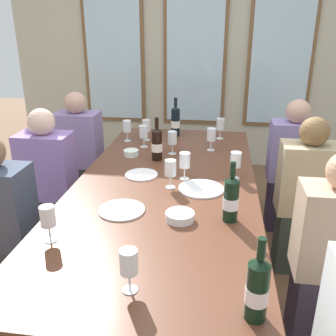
{
  "coord_description": "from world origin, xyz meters",
  "views": [
    {
      "loc": [
        0.31,
        -2.09,
        1.68
      ],
      "look_at": [
        0.0,
        0.14,
        0.79
      ],
      "focal_mm": 40.33,
      "sensor_mm": 36.0,
      "label": 1
    }
  ],
  "objects_px": {
    "wine_bottle_0": "(257,289)",
    "seated_person_0": "(80,157)",
    "wine_glass_5": "(176,118)",
    "wine_glass_10": "(144,133)",
    "tasting_bowl_1": "(131,153)",
    "seated_person_4": "(49,186)",
    "wine_glass_7": "(146,127)",
    "seated_person_2": "(2,231)",
    "wine_glass_1": "(211,136)",
    "seated_person_5": "(304,201)",
    "dining_table": "(165,193)",
    "wine_bottle_1": "(157,144)",
    "wine_glass_6": "(127,127)",
    "seated_person_1": "(291,170)",
    "wine_glass_3": "(185,162)",
    "wine_glass_9": "(236,160)",
    "white_plate_1": "(141,175)",
    "wine_glass_2": "(129,264)",
    "wine_glass_0": "(220,125)",
    "white_plate_2": "(122,210)",
    "seated_person_3": "(330,259)",
    "wine_glass_4": "(172,139)",
    "wine_bottle_2": "(231,199)",
    "wine_glass_8": "(48,217)",
    "tasting_bowl_0": "(180,216)",
    "white_plate_0": "(201,189)",
    "wine_bottle_3": "(175,121)",
    "wine_glass_11": "(170,169)"
  },
  "relations": [
    {
      "from": "wine_glass_0",
      "to": "seated_person_3",
      "type": "distance_m",
      "value": 1.52
    },
    {
      "from": "seated_person_5",
      "to": "white_plate_2",
      "type": "bearing_deg",
      "value": -147.25
    },
    {
      "from": "tasting_bowl_0",
      "to": "wine_glass_2",
      "type": "relative_size",
      "value": 0.84
    },
    {
      "from": "wine_glass_6",
      "to": "wine_glass_9",
      "type": "distance_m",
      "value": 1.1
    },
    {
      "from": "wine_bottle_2",
      "to": "seated_person_1",
      "type": "height_order",
      "value": "seated_person_1"
    },
    {
      "from": "seated_person_3",
      "to": "tasting_bowl_0",
      "type": "bearing_deg",
      "value": -174.43
    },
    {
      "from": "wine_glass_9",
      "to": "seated_person_4",
      "type": "height_order",
      "value": "seated_person_4"
    },
    {
      "from": "wine_glass_3",
      "to": "wine_glass_1",
      "type": "bearing_deg",
      "value": 76.07
    },
    {
      "from": "wine_glass_5",
      "to": "wine_bottle_0",
      "type": "bearing_deg",
      "value": -76.54
    },
    {
      "from": "wine_bottle_1",
      "to": "wine_glass_4",
      "type": "height_order",
      "value": "wine_bottle_1"
    },
    {
      "from": "wine_glass_1",
      "to": "seated_person_4",
      "type": "distance_m",
      "value": 1.27
    },
    {
      "from": "white_plate_1",
      "to": "wine_glass_0",
      "type": "relative_size",
      "value": 1.22
    },
    {
      "from": "wine_glass_7",
      "to": "white_plate_0",
      "type": "bearing_deg",
      "value": -61.22
    },
    {
      "from": "seated_person_3",
      "to": "seated_person_4",
      "type": "distance_m",
      "value": 1.95
    },
    {
      "from": "wine_glass_1",
      "to": "wine_glass_10",
      "type": "relative_size",
      "value": 1.0
    },
    {
      "from": "seated_person_3",
      "to": "seated_person_5",
      "type": "xyz_separation_m",
      "value": [
        0.0,
        0.68,
        0.0
      ]
    },
    {
      "from": "wine_bottle_3",
      "to": "seated_person_3",
      "type": "height_order",
      "value": "seated_person_3"
    },
    {
      "from": "white_plate_1",
      "to": "wine_glass_4",
      "type": "distance_m",
      "value": 0.48
    },
    {
      "from": "wine_glass_7",
      "to": "wine_glass_9",
      "type": "xyz_separation_m",
      "value": [
        0.71,
        -0.72,
        0.0
      ]
    },
    {
      "from": "wine_glass_6",
      "to": "wine_glass_11",
      "type": "height_order",
      "value": "same"
    },
    {
      "from": "dining_table",
      "to": "wine_glass_3",
      "type": "height_order",
      "value": "wine_glass_3"
    },
    {
      "from": "wine_bottle_0",
      "to": "wine_glass_1",
      "type": "bearing_deg",
      "value": 96.67
    },
    {
      "from": "wine_bottle_0",
      "to": "seated_person_1",
      "type": "distance_m",
      "value": 2.04
    },
    {
      "from": "wine_bottle_1",
      "to": "wine_glass_10",
      "type": "bearing_deg",
      "value": 118.7
    },
    {
      "from": "wine_bottle_2",
      "to": "wine_bottle_3",
      "type": "height_order",
      "value": "wine_bottle_3"
    },
    {
      "from": "wine_glass_1",
      "to": "white_plate_1",
      "type": "bearing_deg",
      "value": -126.84
    },
    {
      "from": "wine_glass_7",
      "to": "seated_person_2",
      "type": "distance_m",
      "value": 1.4
    },
    {
      "from": "wine_glass_1",
      "to": "wine_glass_2",
      "type": "distance_m",
      "value": 1.69
    },
    {
      "from": "wine_glass_3",
      "to": "wine_glass_9",
      "type": "bearing_deg",
      "value": 9.66
    },
    {
      "from": "tasting_bowl_1",
      "to": "wine_glass_7",
      "type": "xyz_separation_m",
      "value": [
        0.04,
        0.4,
        0.09
      ]
    },
    {
      "from": "seated_person_0",
      "to": "seated_person_4",
      "type": "xyz_separation_m",
      "value": [
        0.0,
        -0.65,
        0.0
      ]
    },
    {
      "from": "seated_person_3",
      "to": "wine_bottle_2",
      "type": "bearing_deg",
      "value": -175.47
    },
    {
      "from": "white_plate_0",
      "to": "wine_glass_2",
      "type": "height_order",
      "value": "wine_glass_2"
    },
    {
      "from": "wine_glass_5",
      "to": "seated_person_5",
      "type": "bearing_deg",
      "value": -40.5
    },
    {
      "from": "seated_person_5",
      "to": "wine_glass_3",
      "type": "bearing_deg",
      "value": -164.11
    },
    {
      "from": "wine_glass_6",
      "to": "seated_person_1",
      "type": "height_order",
      "value": "seated_person_1"
    },
    {
      "from": "white_plate_1",
      "to": "wine_bottle_2",
      "type": "bearing_deg",
      "value": -42.58
    },
    {
      "from": "wine_bottle_3",
      "to": "wine_glass_5",
      "type": "relative_size",
      "value": 1.9
    },
    {
      "from": "seated_person_5",
      "to": "dining_table",
      "type": "bearing_deg",
      "value": -160.34
    },
    {
      "from": "tasting_bowl_1",
      "to": "seated_person_4",
      "type": "distance_m",
      "value": 0.66
    },
    {
      "from": "wine_glass_4",
      "to": "wine_glass_8",
      "type": "xyz_separation_m",
      "value": [
        -0.4,
        -1.26,
        0.0
      ]
    },
    {
      "from": "tasting_bowl_0",
      "to": "wine_glass_10",
      "type": "height_order",
      "value": "wine_glass_10"
    },
    {
      "from": "wine_bottle_0",
      "to": "seated_person_0",
      "type": "xyz_separation_m",
      "value": [
        -1.38,
        2.03,
        -0.33
      ]
    },
    {
      "from": "seated_person_5",
      "to": "white_plate_1",
      "type": "bearing_deg",
      "value": -169.03
    },
    {
      "from": "seated_person_4",
      "to": "wine_glass_6",
      "type": "bearing_deg",
      "value": 46.87
    },
    {
      "from": "white_plate_2",
      "to": "seated_person_3",
      "type": "bearing_deg",
      "value": 1.06
    },
    {
      "from": "wine_glass_10",
      "to": "seated_person_2",
      "type": "distance_m",
      "value": 1.26
    },
    {
      "from": "wine_glass_5",
      "to": "wine_glass_10",
      "type": "bearing_deg",
      "value": -112.53
    },
    {
      "from": "wine_bottle_3",
      "to": "wine_bottle_1",
      "type": "bearing_deg",
      "value": -95.37
    },
    {
      "from": "seated_person_4",
      "to": "seated_person_5",
      "type": "xyz_separation_m",
      "value": [
        1.83,
        0.01,
        0.0
      ]
    }
  ]
}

